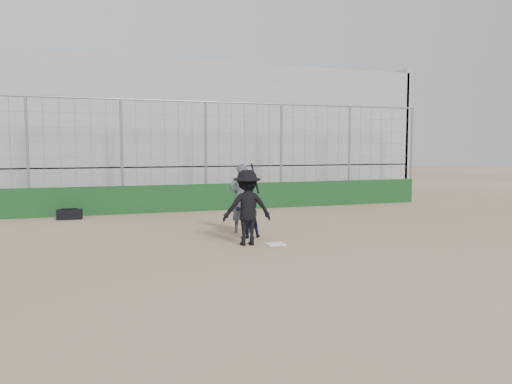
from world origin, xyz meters
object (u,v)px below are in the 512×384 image
object	(u,v)px
catcher_crouched	(248,219)
equipment_bag	(70,214)
batter_at_plate	(247,207)
umpire	(242,202)

from	to	relation	value
catcher_crouched	equipment_bag	world-z (taller)	catcher_crouched
catcher_crouched	equipment_bag	bearing A→B (deg)	130.89
batter_at_plate	umpire	bearing A→B (deg)	76.46
batter_at_plate	catcher_crouched	xyz separation A→B (m)	(0.31, 0.87, -0.41)
umpire	equipment_bag	world-z (taller)	umpire
batter_at_plate	equipment_bag	bearing A→B (deg)	124.57
batter_at_plate	umpire	world-z (taller)	batter_at_plate
catcher_crouched	equipment_bag	distance (m)	6.74
catcher_crouched	umpire	world-z (taller)	umpire
batter_at_plate	equipment_bag	world-z (taller)	batter_at_plate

